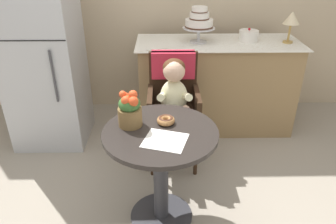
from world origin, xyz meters
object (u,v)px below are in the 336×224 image
object	(u,v)px
cafe_table	(161,159)
refrigerator	(43,55)
round_layer_cake	(249,36)
table_lamp	(292,19)
wicker_chair	(173,92)
flower_vase	(130,109)
tiered_cake_stand	(199,21)
seated_child	(174,95)
donut_front	(166,120)

from	to	relation	value
cafe_table	refrigerator	distance (m)	1.56
round_layer_cake	table_lamp	distance (m)	0.40
wicker_chair	flower_vase	bearing A→B (deg)	-113.26
cafe_table	flower_vase	xyz separation A→B (m)	(-0.19, 0.07, 0.33)
refrigerator	round_layer_cake	bearing A→B (deg)	6.73
cafe_table	tiered_cake_stand	size ratio (longest dim) A/B	2.22
wicker_chair	seated_child	bearing A→B (deg)	-89.94
cafe_table	seated_child	size ratio (longest dim) A/B	0.99
seated_child	donut_front	world-z (taller)	seated_child
flower_vase	refrigerator	xyz separation A→B (m)	(-0.86, 1.03, 0.02)
wicker_chair	round_layer_cake	world-z (taller)	round_layer_cake
round_layer_cake	flower_vase	bearing A→B (deg)	-129.25
seated_child	round_layer_cake	xyz separation A→B (m)	(0.73, 0.73, 0.27)
flower_vase	round_layer_cake	xyz separation A→B (m)	(1.02, 1.25, 0.12)
donut_front	tiered_cake_stand	bearing A→B (deg)	75.15
cafe_table	tiered_cake_stand	xyz separation A→B (m)	(0.36, 1.30, 0.59)
flower_vase	cafe_table	bearing A→B (deg)	-21.25
cafe_table	wicker_chair	xyz separation A→B (m)	(0.10, 0.75, 0.13)
wicker_chair	refrigerator	xyz separation A→B (m)	(-1.15, 0.35, 0.21)
donut_front	refrigerator	distance (m)	1.49
tiered_cake_stand	wicker_chair	bearing A→B (deg)	-114.57
donut_front	refrigerator	size ratio (longest dim) A/B	0.07
wicker_chair	seated_child	xyz separation A→B (m)	(0.00, -0.16, 0.04)
donut_front	tiered_cake_stand	distance (m)	1.30
flower_vase	seated_child	bearing A→B (deg)	60.77
seated_child	tiered_cake_stand	bearing A→B (deg)	70.39
wicker_chair	flower_vase	world-z (taller)	flower_vase
table_lamp	round_layer_cake	bearing A→B (deg)	171.08
refrigerator	wicker_chair	bearing A→B (deg)	-16.81
seated_child	donut_front	bearing A→B (deg)	-97.85
tiered_cake_stand	flower_vase	bearing A→B (deg)	-113.88
flower_vase	refrigerator	world-z (taller)	refrigerator
cafe_table	wicker_chair	distance (m)	0.77
cafe_table	refrigerator	size ratio (longest dim) A/B	0.42
seated_child	round_layer_cake	bearing A→B (deg)	44.94
donut_front	table_lamp	bearing A→B (deg)	45.41
wicker_chair	round_layer_cake	distance (m)	0.98
table_lamp	refrigerator	bearing A→B (deg)	-175.78
donut_front	table_lamp	size ratio (longest dim) A/B	0.40
seated_child	cafe_table	bearing A→B (deg)	-99.97
cafe_table	tiered_cake_stand	distance (m)	1.47
flower_vase	tiered_cake_stand	bearing A→B (deg)	66.12
cafe_table	table_lamp	xyz separation A→B (m)	(1.19, 1.27, 0.61)
seated_child	flower_vase	distance (m)	0.62
cafe_table	tiered_cake_stand	world-z (taller)	tiered_cake_stand
donut_front	cafe_table	bearing A→B (deg)	-111.17
donut_front	round_layer_cake	bearing A→B (deg)	57.06
round_layer_cake	table_lamp	bearing A→B (deg)	-8.92
wicker_chair	refrigerator	bearing A→B (deg)	163.25
wicker_chair	table_lamp	world-z (taller)	table_lamp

